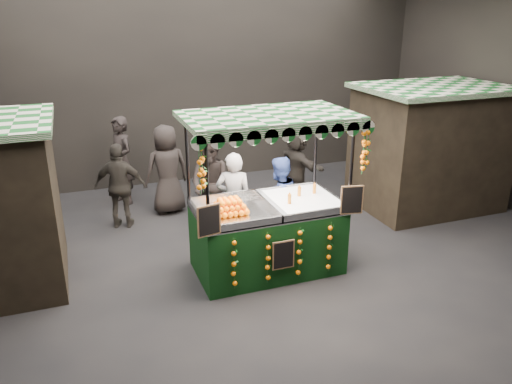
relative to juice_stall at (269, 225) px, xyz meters
name	(u,v)px	position (x,y,z in m)	size (l,w,h in m)	color
ground	(260,270)	(-0.13, 0.03, -0.81)	(12.00, 12.00, 0.00)	black
market_hall	(261,60)	(-0.13, 0.03, 2.57)	(12.10, 10.10, 5.05)	black
neighbour_stall_right	(429,147)	(4.27, 1.53, 0.50)	(3.00, 2.20, 2.60)	black
juice_stall	(269,225)	(0.00, 0.00, 0.00)	(2.69, 1.58, 2.61)	black
vendor_grey	(234,200)	(-0.24, 1.06, 0.07)	(0.75, 0.64, 1.76)	gray
vendor_blue	(279,201)	(0.54, 0.88, 0.01)	(0.97, 0.87, 1.64)	navy
shopper_1	(211,185)	(-0.42, 1.93, 0.09)	(1.11, 1.09, 1.80)	black
shopper_2	(120,186)	(-2.05, 2.61, 0.04)	(1.07, 0.72, 1.69)	#2B2723
shopper_3	(215,166)	(0.08, 3.39, 0.00)	(1.07, 1.20, 1.61)	#2A2422
shopper_4	(167,169)	(-1.05, 3.07, 0.13)	(1.00, 0.73, 1.87)	#282221
shopper_5	(297,165)	(1.80, 2.81, 0.01)	(0.67, 1.56, 1.63)	#2E2925
shopper_6	(122,161)	(-1.88, 3.95, 0.16)	(0.71, 0.83, 1.93)	black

